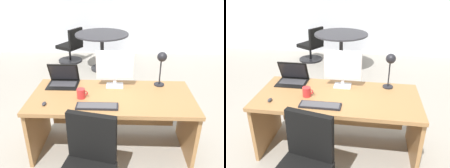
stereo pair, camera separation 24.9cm
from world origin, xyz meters
The scene contains 10 objects.
ground centered at (0.00, 1.50, 0.00)m, with size 12.00×12.00×0.00m, color gray.
desk centered at (0.00, 0.05, 0.53)m, with size 1.78×0.81×0.73m.
monitor centered at (0.03, 0.24, 0.97)m, with size 0.43×0.16×0.43m.
laptop centered at (-0.59, 0.28, 0.80)m, with size 0.36×0.28×0.25m.
keyboard centered at (-0.14, -0.25, 0.74)m, with size 0.42×0.13×0.02m.
mouse centered at (-0.68, -0.23, 0.74)m, with size 0.04×0.07×0.03m.
desk_lamp centered at (0.55, 0.26, 1.04)m, with size 0.12×0.15×0.42m.
coffee_mug centered at (-0.32, -0.07, 0.78)m, with size 0.12×0.09×0.11m.
meeting_table centered at (-0.31, 2.59, 0.60)m, with size 1.12×1.12×0.80m.
meeting_chair_near centered at (-1.08, 3.05, 0.32)m, with size 0.64×0.63×0.81m.
Camera 1 is at (0.09, -2.25, 1.94)m, focal length 37.41 mm.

